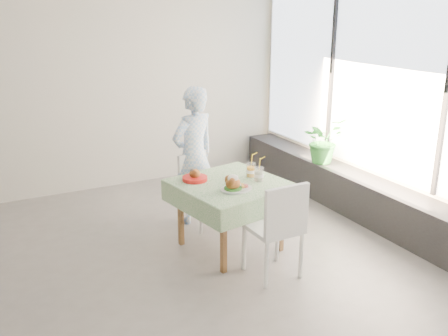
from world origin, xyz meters
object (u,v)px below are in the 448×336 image
chair_near (273,246)px  main_dish (235,185)px  cafe_table (230,208)px  diner (194,156)px  chair_far (202,204)px  potted_plant (323,140)px  juice_cup_orange (251,170)px

chair_near → main_dish: chair_near is taller
cafe_table → main_dish: 0.41m
diner → main_dish: size_ratio=5.00×
chair_far → potted_plant: potted_plant is taller
main_dish → juice_cup_orange: size_ratio=1.09×
cafe_table → potted_plant: (1.79, 0.75, 0.34)m
cafe_table → chair_near: (0.10, -0.69, -0.16)m
main_dish → juice_cup_orange: juice_cup_orange is taller
diner → chair_far: bearing=80.2°
chair_near → potted_plant: size_ratio=1.61×
juice_cup_orange → main_dish: bearing=-140.9°
main_dish → chair_far: bearing=86.4°
cafe_table → chair_far: size_ratio=1.41×
chair_near → juice_cup_orange: 0.94m
chair_far → chair_near: 1.38m
cafe_table → main_dish: size_ratio=3.70×
cafe_table → juice_cup_orange: size_ratio=4.04×
juice_cup_orange → potted_plant: 1.66m
main_dish → potted_plant: size_ratio=0.54×
cafe_table → potted_plant: 1.97m
diner → chair_near: bearing=78.4°
chair_near → juice_cup_orange: bearing=76.1°
cafe_table → chair_far: (-0.02, 0.68, -0.20)m
cafe_table → diner: size_ratio=0.74×
chair_near → main_dish: size_ratio=2.97×
cafe_table → potted_plant: size_ratio=2.01×
cafe_table → chair_far: 0.71m
chair_far → potted_plant: 1.89m
chair_near → diner: size_ratio=0.59×
chair_far → juice_cup_orange: size_ratio=2.86×
cafe_table → chair_near: bearing=-82.2°
chair_near → diner: 1.63m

